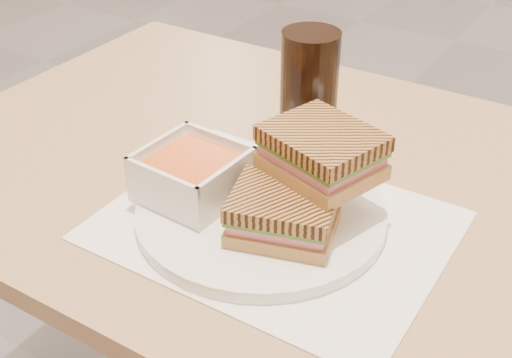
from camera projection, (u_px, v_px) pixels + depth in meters
The scene contains 7 objects.
main_table at pixel (340, 259), 0.92m from camera, with size 1.20×0.71×0.75m.
tray_liner at pixel (275, 225), 0.79m from camera, with size 0.39×0.30×0.00m.
plate at pixel (261, 213), 0.80m from camera, with size 0.30×0.30×0.02m.
soup_bowl at pixel (193, 176), 0.80m from camera, with size 0.12×0.12×0.06m.
panini_lower at pixel (283, 214), 0.74m from camera, with size 0.14×0.12×0.05m.
panini_upper at pixel (322, 152), 0.75m from camera, with size 0.15×0.13×0.05m.
cola_glass at pixel (309, 91), 0.91m from camera, with size 0.08×0.08×0.17m.
Camera 1 is at (0.35, -2.53, 1.23)m, focal length 47.26 mm.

